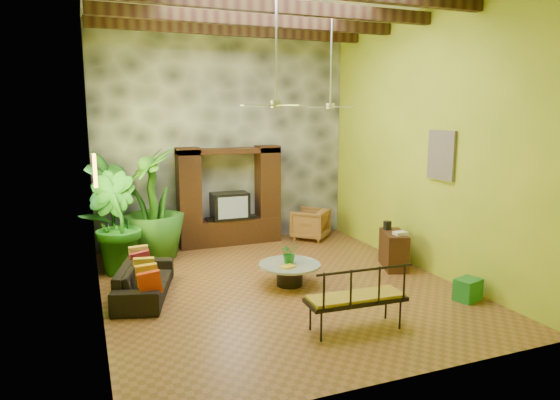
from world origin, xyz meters
name	(u,v)px	position (x,y,z in m)	size (l,w,h in m)	color
ground	(279,285)	(0.00, 0.00, 0.00)	(7.00, 7.00, 0.00)	brown
back_wall	(224,137)	(0.00, 3.50, 2.50)	(6.00, 0.02, 5.00)	#8CA224
left_wall	(92,151)	(-3.00, 0.00, 2.50)	(0.02, 7.00, 5.00)	#8CA224
right_wall	(423,142)	(3.00, 0.00, 2.50)	(0.02, 7.00, 5.00)	#8CA224
stone_accent_wall	(225,137)	(0.00, 3.44, 2.50)	(5.98, 0.10, 4.98)	#3B3E44
ceiling_beams	(279,6)	(0.00, 0.00, 4.78)	(5.95, 5.36, 0.22)	#352411
entertainment_center	(230,204)	(0.00, 3.14, 0.97)	(2.40, 0.55, 2.30)	black
ceiling_fan_front	(276,91)	(-0.20, -0.40, 3.40)	(1.28, 1.28, 1.86)	#ACACB0
ceiling_fan_back	(331,96)	(1.60, 1.20, 3.40)	(1.28, 1.28, 1.86)	#ACACB0
wall_art_mask	(95,171)	(-2.96, 1.00, 2.10)	(0.06, 0.32, 0.55)	#BA8B15
wall_art_painting	(441,155)	(2.96, -0.60, 2.30)	(0.06, 0.70, 0.90)	teal
sofa	(144,280)	(-2.30, 0.35, 0.28)	(1.92, 0.75, 0.56)	black
wicker_armchair	(310,224)	(1.96, 2.87, 0.37)	(0.79, 0.81, 0.74)	#975C37
tall_plant_a	(111,207)	(-2.65, 2.68, 1.15)	(1.21, 0.82, 2.30)	#226B1C
tall_plant_b	(114,223)	(-2.65, 1.90, 0.98)	(1.07, 0.87, 1.95)	#1D681B
tall_plant_c	(152,204)	(-1.85, 2.57, 1.18)	(1.32, 1.32, 2.36)	#2A671B
coffee_table	(290,271)	(0.19, -0.05, 0.26)	(1.11, 1.11, 0.40)	black
centerpiece_plant	(289,253)	(0.21, 0.00, 0.59)	(0.34, 0.29, 0.38)	#1A6522
yellow_tray	(288,267)	(0.08, -0.24, 0.41)	(0.25, 0.18, 0.03)	yellow
iron_bench	(359,295)	(0.34, -2.20, 0.54)	(1.47, 0.59, 0.57)	black
side_console	(394,250)	(2.53, 0.14, 0.36)	(0.41, 0.90, 0.72)	#341710
green_bin	(468,290)	(2.65, -1.81, 0.18)	(0.42, 0.31, 0.36)	#1D6E34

